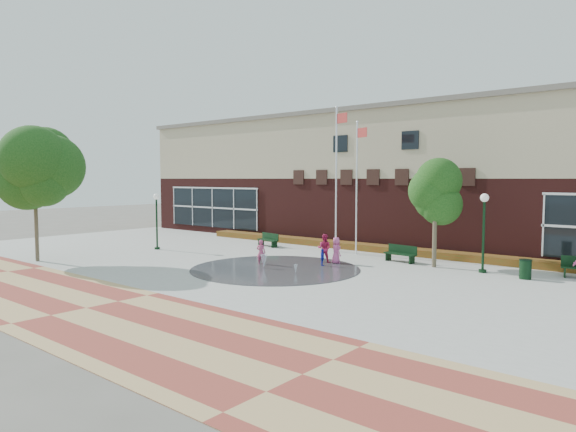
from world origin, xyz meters
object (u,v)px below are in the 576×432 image
Objects in this scene: bench_left at (268,242)px; tree_big_left at (34,165)px; flagpole_left at (337,171)px; child_splash at (261,252)px; trash_can at (525,269)px; flagpole_right at (357,180)px.

tree_big_left is (-5.67, -12.49, 4.92)m from bench_left.
child_splash is at bearing -77.62° from flagpole_left.
flagpole_left is at bearing 51.59° from tree_big_left.
tree_big_left is 13.11m from child_splash.
tree_big_left is 5.53× the size of child_splash.
tree_big_left is at bearing -152.13° from trash_can.
trash_can is 25.22m from tree_big_left.
tree_big_left is at bearing -102.23° from bench_left.
bench_left is 2.04× the size of trash_can.
trash_can is at bearing 7.16° from flagpole_left.
flagpole_right reaches higher than trash_can.
flagpole_left reaches higher than bench_left.
child_splash is at bearing 34.20° from tree_big_left.
trash_can reaches higher than bench_left.
tree_big_left is (-12.13, -13.10, 0.82)m from flagpole_right.
bench_left is 0.25× the size of tree_big_left.
flagpole_right is 10.63m from trash_can.
flagpole_left is 16.99m from tree_big_left.
flagpole_left is 4.82× the size of bench_left.
child_splash is at bearing -158.29° from trash_can.
flagpole_right is 17.88m from tree_big_left.
child_splash is (-1.97, -6.19, -3.73)m from flagpole_right.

